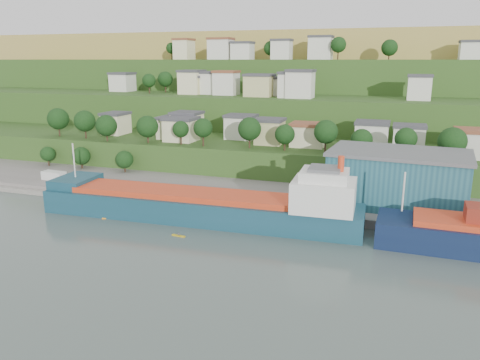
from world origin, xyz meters
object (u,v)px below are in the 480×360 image
at_px(warehouse, 398,178).
at_px(kayak_orange, 109,218).
at_px(cargo_ship_near, 207,208).
at_px(caravan, 54,177).

distance_m(warehouse, kayak_orange, 66.95).
bearing_deg(warehouse, cargo_ship_near, -149.25).
xyz_separation_m(warehouse, caravan, (-92.13, -6.38, -5.64)).
bearing_deg(cargo_ship_near, kayak_orange, -166.85).
relative_size(warehouse, caravan, 4.77).
relative_size(cargo_ship_near, caravan, 10.75).
height_order(cargo_ship_near, kayak_orange, cargo_ship_near).
bearing_deg(warehouse, kayak_orange, -152.74).
relative_size(caravan, kayak_orange, 2.12).
distance_m(cargo_ship_near, kayak_orange, 22.60).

